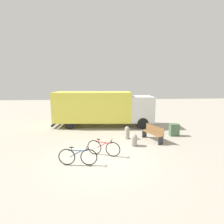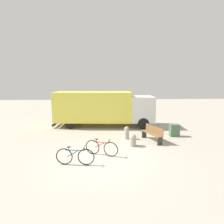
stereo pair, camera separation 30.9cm
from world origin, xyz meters
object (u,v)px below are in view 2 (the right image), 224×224
(bicycle_middle, at_px, (101,148))
(utility_box, at_px, (174,130))
(bollard_far_bench, at_px, (127,132))
(delivery_truck, at_px, (103,107))
(bollard_near_bench, at_px, (133,140))
(bicycle_near, at_px, (75,156))
(park_bench, at_px, (153,133))

(bicycle_middle, relative_size, utility_box, 1.97)
(bollard_far_bench, distance_m, utility_box, 3.35)
(delivery_truck, distance_m, bollard_near_bench, 5.41)
(bollard_near_bench, xyz_separation_m, bollard_far_bench, (-0.16, 1.33, 0.08))
(delivery_truck, height_order, bicycle_middle, delivery_truck)
(utility_box, bearing_deg, bicycle_middle, -149.99)
(bicycle_middle, bearing_deg, bicycle_near, -119.33)
(delivery_truck, bearing_deg, park_bench, -49.41)
(bicycle_near, relative_size, utility_box, 2.08)
(park_bench, xyz_separation_m, utility_box, (1.78, 0.88, -0.11))
(bicycle_near, height_order, bicycle_middle, same)
(park_bench, relative_size, bollard_far_bench, 2.11)
(bicycle_near, distance_m, utility_box, 7.26)
(bicycle_near, bearing_deg, park_bench, 40.79)
(delivery_truck, xyz_separation_m, bollard_near_bench, (1.65, -5.00, -1.23))
(park_bench, relative_size, bicycle_near, 1.00)
(bicycle_middle, height_order, utility_box, bicycle_middle)
(bollard_far_bench, relative_size, utility_box, 0.99)
(delivery_truck, xyz_separation_m, bicycle_middle, (-0.16, -6.21, -1.20))
(bicycle_near, relative_size, bollard_far_bench, 2.11)
(bollard_far_bench, bearing_deg, delivery_truck, 112.07)
(delivery_truck, height_order, bicycle_near, delivery_truck)
(park_bench, xyz_separation_m, bollard_far_bench, (-1.56, 0.54, -0.08))
(bicycle_middle, xyz_separation_m, bollard_far_bench, (1.65, 2.54, 0.05))
(delivery_truck, xyz_separation_m, park_bench, (3.04, -4.21, -1.07))
(bicycle_near, bearing_deg, bollard_near_bench, 42.77)
(park_bench, relative_size, utility_box, 2.08)
(delivery_truck, height_order, bollard_near_bench, delivery_truck)
(delivery_truck, bearing_deg, bicycle_near, -95.83)
(bicycle_near, relative_size, bicycle_middle, 1.06)
(bicycle_near, bearing_deg, bollard_far_bench, 57.86)
(bollard_far_bench, bearing_deg, park_bench, -19.17)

